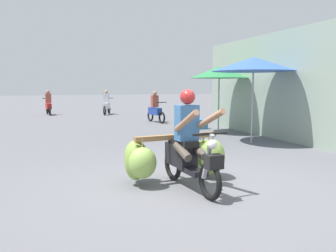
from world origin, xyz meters
TOP-DOWN VIEW (x-y plane):
  - ground_plane at (0.00, 0.00)m, footprint 120.00×120.00m
  - motorbike_main_loaded at (-0.04, 0.34)m, footprint 1.83×1.85m
  - motorbike_distant_ahead_left at (2.55, 9.86)m, footprint 0.55×1.61m
  - motorbike_distant_ahead_right at (-1.89, 15.72)m, footprint 0.50×1.62m
  - motorbike_distant_far_ahead at (1.24, 14.86)m, footprint 0.78×1.53m
  - shopfront_building at (6.61, 4.78)m, footprint 4.22×6.69m
  - market_umbrella_near_shop at (3.54, 5.74)m, footprint 2.04×2.04m
  - market_umbrella_further_along at (3.41, 3.49)m, footprint 2.35×2.35m
  - produce_crate at (3.39, 6.99)m, footprint 0.56×0.40m

SIDE VIEW (x-z plane):
  - ground_plane at x=0.00m, z-range 0.00..0.00m
  - produce_crate at x=3.39m, z-range 0.00..0.36m
  - motorbike_main_loaded at x=-0.04m, z-range -0.30..1.28m
  - motorbike_distant_ahead_left at x=2.55m, z-range -0.13..1.27m
  - motorbike_distant_ahead_right at x=-1.89m, z-range -0.13..1.27m
  - motorbike_distant_far_ahead at x=1.24m, z-range -0.13..1.27m
  - shopfront_building at x=6.61m, z-range 0.00..3.25m
  - market_umbrella_near_shop at x=3.54m, z-range 0.95..3.24m
  - market_umbrella_further_along at x=3.41m, z-range 1.02..3.45m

